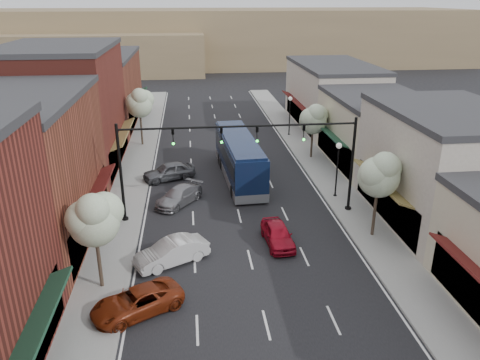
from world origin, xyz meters
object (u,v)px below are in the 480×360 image
object	(u,v)px
tree_right_far	(314,118)
parked_car_c	(179,196)
signal_mast_left	(156,158)
parked_car_a	(137,302)
parked_car_d	(169,171)
lamp_post_far	(290,109)
tree_left_near	(94,218)
lamp_post_near	(338,161)
tree_left_far	(140,102)
signal_mast_right	(320,152)
coach_bus	(239,157)
parked_car_b	(172,252)
tree_right_near	(380,173)
red_hatchback	(278,234)

from	to	relation	value
tree_right_far	parked_car_c	distance (m)	16.07
signal_mast_left	parked_car_a	size ratio (longest dim) A/B	1.81
parked_car_d	lamp_post_far	bearing A→B (deg)	112.38
signal_mast_left	tree_left_near	distance (m)	8.48
lamp_post_near	lamp_post_far	distance (m)	17.50
lamp_post_near	tree_left_far	bearing A→B (deg)	136.11
signal_mast_right	parked_car_c	distance (m)	11.00
tree_left_far	lamp_post_near	distance (m)	22.33
signal_mast_left	tree_right_far	bearing A→B (deg)	40.54
parked_car_a	parked_car_d	distance (m)	18.17
signal_mast_left	tree_left_far	bearing A→B (deg)	98.35
tree_left_near	coach_bus	bearing A→B (deg)	59.79
tree_left_far	parked_car_b	size ratio (longest dim) A/B	1.39
signal_mast_right	tree_right_near	bearing A→B (deg)	-56.09
tree_left_far	parked_car_d	world-z (taller)	tree_left_far
lamp_post_near	parked_car_a	world-z (taller)	lamp_post_near
tree_left_near	parked_car_b	bearing A→B (deg)	31.15
coach_bus	parked_car_d	world-z (taller)	coach_bus
signal_mast_right	parked_car_b	distance (m)	12.42
lamp_post_near	signal_mast_right	bearing A→B (deg)	-131.05
tree_right_near	tree_left_far	xyz separation A→B (m)	(-16.60, 22.00, 0.15)
parked_car_d	parked_car_a	bearing A→B (deg)	-24.05
signal_mast_right	tree_right_near	distance (m)	4.89
signal_mast_left	tree_right_far	xyz separation A→B (m)	(13.97, 11.95, -0.63)
tree_right_near	tree_left_far	size ratio (longest dim) A/B	0.97
signal_mast_left	tree_left_far	world-z (taller)	signal_mast_left
red_hatchback	parked_car_b	distance (m)	6.77
parked_car_b	parked_car_d	world-z (taller)	parked_car_d
parked_car_d	parked_car_c	bearing A→B (deg)	-11.09
tree_right_near	parked_car_b	xyz separation A→B (m)	(-12.96, -1.80, -3.73)
signal_mast_right	parked_car_d	bearing A→B (deg)	144.26
lamp_post_near	signal_mast_left	bearing A→B (deg)	-169.44
parked_car_d	tree_left_near	bearing A→B (deg)	-31.81
lamp_post_far	parked_car_d	distance (m)	17.98
tree_right_near	lamp_post_near	bearing A→B (deg)	94.77
signal_mast_left	tree_right_near	world-z (taller)	signal_mast_left
tree_left_near	tree_left_far	world-z (taller)	tree_left_far
coach_bus	parked_car_c	world-z (taller)	coach_bus
signal_mast_left	signal_mast_right	bearing A→B (deg)	0.00
signal_mast_left	parked_car_a	xyz separation A→B (m)	(-0.58, -10.36, -3.99)
coach_bus	parked_car_b	distance (m)	14.46
signal_mast_left	parked_car_b	world-z (taller)	signal_mast_left
red_hatchback	coach_bus	bearing A→B (deg)	91.81
red_hatchback	parked_car_a	distance (m)	10.18
tree_right_near	parked_car_c	bearing A→B (deg)	152.21
tree_left_far	tree_right_far	bearing A→B (deg)	-19.87
tree_right_near	signal_mast_left	bearing A→B (deg)	163.81
coach_bus	red_hatchback	xyz separation A→B (m)	(1.17, -11.78, -1.22)
tree_left_near	red_hatchback	bearing A→B (deg)	20.26
signal_mast_left	parked_car_d	distance (m)	8.70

